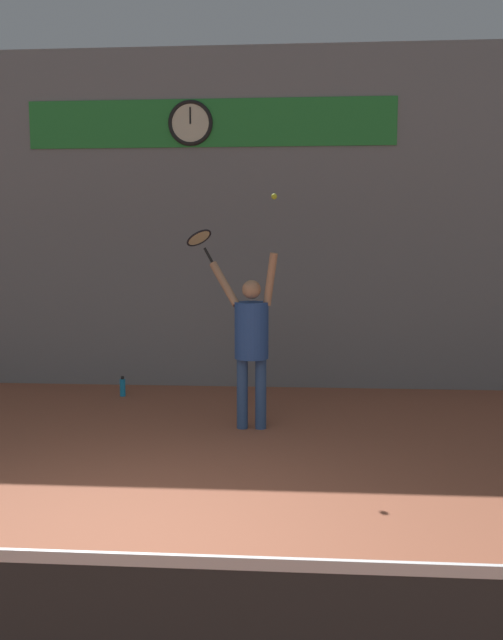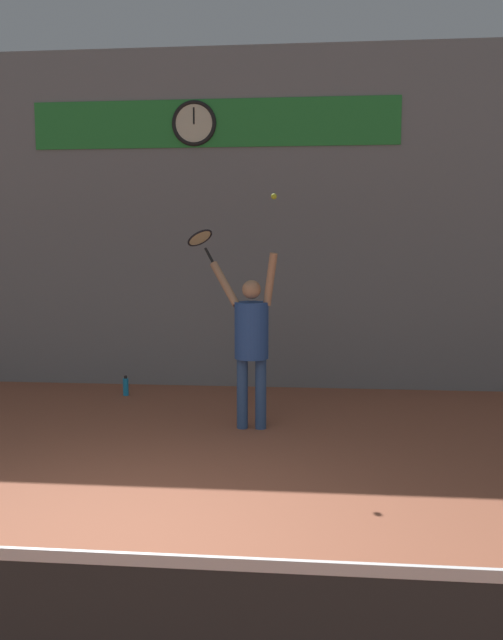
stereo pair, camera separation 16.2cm
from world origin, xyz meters
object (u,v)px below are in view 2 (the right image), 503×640
at_px(water_bottle, 126,386).
at_px(scoreboard_clock, 194,123).
at_px(tennis_ball, 274,196).
at_px(tennis_racket, 201,239).
at_px(tennis_player, 251,336).

bearing_deg(water_bottle, scoreboard_clock, 37.67).
xyz_separation_m(tennis_ball, water_bottle, (-2.20, 1.55, -2.54)).
xyz_separation_m(tennis_racket, water_bottle, (-1.29, 1.09, -2.08)).
bearing_deg(tennis_ball, water_bottle, 144.79).
height_order(scoreboard_clock, water_bottle, scoreboard_clock).
height_order(tennis_player, water_bottle, tennis_player).
bearing_deg(tennis_racket, scoreboard_clock, 102.30).
relative_size(tennis_racket, water_bottle, 1.48).
relative_size(tennis_player, tennis_ball, 31.86).
bearing_deg(tennis_player, tennis_racket, 150.75).
distance_m(tennis_player, tennis_racket, 1.34).
relative_size(tennis_racket, tennis_ball, 6.59).
relative_size(scoreboard_clock, tennis_racket, 1.54).
distance_m(scoreboard_clock, tennis_racket, 2.50).
bearing_deg(scoreboard_clock, tennis_racket, -77.70).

